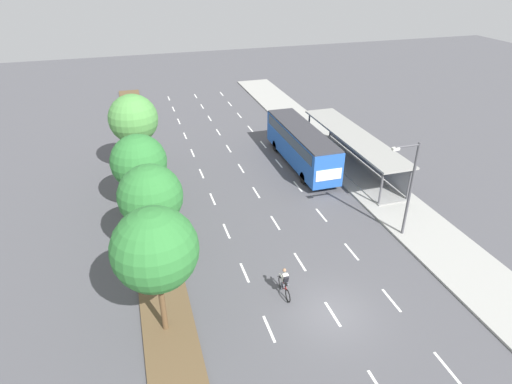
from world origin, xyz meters
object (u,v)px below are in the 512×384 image
(cyclist, at_px, (285,283))
(streetlight, at_px, (409,184))
(median_tree_nearest, at_px, (155,250))
(median_tree_fourth, at_px, (133,119))
(bus, at_px, (301,143))
(bus_shelter, at_px, (355,147))
(median_tree_second, at_px, (150,196))
(median_tree_third, at_px, (139,162))

(cyclist, distance_m, streetlight, 10.31)
(median_tree_nearest, xyz_separation_m, median_tree_fourth, (0.01, 18.33, -0.07))
(median_tree_nearest, bearing_deg, bus, 49.51)
(bus_shelter, distance_m, bus, 4.66)
(median_tree_second, height_order, median_tree_fourth, median_tree_fourth)
(bus, relative_size, median_tree_nearest, 1.66)
(cyclist, relative_size, streetlight, 0.28)
(streetlight, bearing_deg, median_tree_second, 171.59)
(median_tree_nearest, height_order, streetlight, median_tree_nearest)
(bus_shelter, distance_m, median_tree_third, 18.27)
(cyclist, relative_size, median_tree_fourth, 0.27)
(median_tree_nearest, relative_size, median_tree_second, 1.12)
(median_tree_nearest, xyz_separation_m, median_tree_second, (0.25, 6.11, -0.62))
(median_tree_nearest, distance_m, median_tree_third, 12.27)
(bus, height_order, streetlight, streetlight)
(median_tree_nearest, bearing_deg, streetlight, 13.47)
(median_tree_nearest, xyz_separation_m, streetlight, (15.87, 3.80, -1.04))
(median_tree_second, relative_size, median_tree_fourth, 0.91)
(bus_shelter, distance_m, median_tree_fourth, 18.67)
(median_tree_third, xyz_separation_m, median_tree_fourth, (0.09, 6.11, 1.06))
(bus, height_order, median_tree_fourth, median_tree_fourth)
(bus, bearing_deg, cyclist, -114.98)
(bus, bearing_deg, median_tree_second, -143.55)
(bus, height_order, cyclist, bus)
(median_tree_third, distance_m, median_tree_fourth, 6.20)
(median_tree_second, height_order, median_tree_third, median_tree_second)
(median_tree_nearest, height_order, median_tree_fourth, median_tree_nearest)
(bus, relative_size, median_tree_fourth, 1.68)
(bus_shelter, xyz_separation_m, bus, (-4.28, 1.82, 0.20))
(bus_shelter, height_order, bus, bus)
(median_tree_second, distance_m, median_tree_third, 6.14)
(cyclist, bearing_deg, median_tree_third, 119.81)
(median_tree_fourth, height_order, streetlight, median_tree_fourth)
(cyclist, distance_m, median_tree_third, 13.64)
(median_tree_second, height_order, streetlight, streetlight)
(median_tree_second, bearing_deg, bus, 36.45)
(bus, distance_m, median_tree_fourth, 14.15)
(median_tree_nearest, height_order, median_tree_second, median_tree_nearest)
(median_tree_third, bearing_deg, median_tree_nearest, -89.63)
(bus, relative_size, streetlight, 1.74)
(cyclist, distance_m, median_tree_second, 9.03)
(median_tree_nearest, distance_m, median_tree_second, 6.15)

